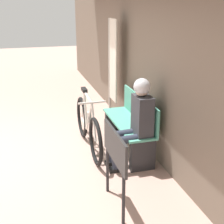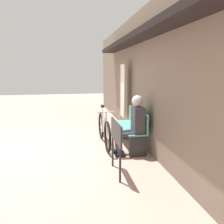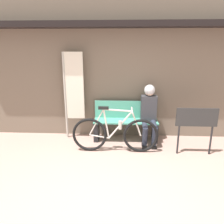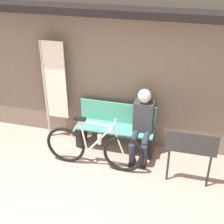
% 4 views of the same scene
% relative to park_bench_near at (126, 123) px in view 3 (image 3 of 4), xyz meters
% --- Properties ---
extents(ground_plane, '(24.00, 24.00, 0.00)m').
position_rel_park_bench_near_xyz_m(ground_plane, '(-0.24, -2.39, -0.40)').
color(ground_plane, tan).
extents(storefront_wall, '(12.00, 0.56, 3.20)m').
position_rel_park_bench_near_xyz_m(storefront_wall, '(-0.24, 0.30, 1.26)').
color(storefront_wall, '#756656').
rests_on(storefront_wall, ground_plane).
extents(park_bench_near, '(1.42, 0.42, 0.88)m').
position_rel_park_bench_near_xyz_m(park_bench_near, '(0.00, 0.00, 0.00)').
color(park_bench_near, '#51A88E').
rests_on(park_bench_near, ground_plane).
extents(bicycle, '(1.73, 0.40, 0.94)m').
position_rel_park_bench_near_xyz_m(bicycle, '(-0.22, -0.63, -0.02)').
color(bicycle, black).
rests_on(bicycle, ground_plane).
extents(person_seated, '(0.34, 0.62, 1.28)m').
position_rel_park_bench_near_xyz_m(person_seated, '(0.50, -0.11, 0.34)').
color(person_seated, '#2D3342').
rests_on(person_seated, ground_plane).
extents(banner_pole, '(0.45, 0.05, 1.96)m').
position_rel_park_bench_near_xyz_m(banner_pole, '(-1.21, 0.05, 0.75)').
color(banner_pole, '#B7B2A8').
rests_on(banner_pole, ground_plane).
extents(signboard, '(0.79, 0.04, 0.94)m').
position_rel_park_bench_near_xyz_m(signboard, '(1.35, -0.66, 0.29)').
color(signboard, '#232326').
rests_on(signboard, ground_plane).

